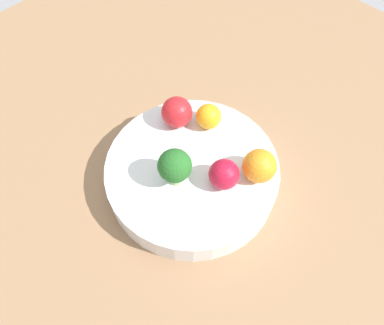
{
  "coord_description": "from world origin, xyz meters",
  "views": [
    {
      "loc": [
        -0.2,
        0.21,
        0.54
      ],
      "look_at": [
        0.0,
        0.0,
        0.07
      ],
      "focal_mm": 35.0,
      "sensor_mm": 36.0,
      "label": 1
    }
  ],
  "objects_px": {
    "apple_red": "(224,174)",
    "orange_back": "(259,166)",
    "orange_front": "(209,116)",
    "apple_green": "(177,112)",
    "broccoli": "(174,166)",
    "bowl": "(192,174)"
  },
  "relations": [
    {
      "from": "apple_red",
      "to": "orange_back",
      "type": "bearing_deg",
      "value": -122.12
    },
    {
      "from": "orange_front",
      "to": "apple_green",
      "type": "bearing_deg",
      "value": 38.45
    },
    {
      "from": "broccoli",
      "to": "orange_back",
      "type": "height_order",
      "value": "broccoli"
    },
    {
      "from": "orange_back",
      "to": "apple_red",
      "type": "bearing_deg",
      "value": 57.88
    },
    {
      "from": "bowl",
      "to": "apple_green",
      "type": "distance_m",
      "value": 0.1
    },
    {
      "from": "orange_front",
      "to": "apple_red",
      "type": "bearing_deg",
      "value": 144.39
    },
    {
      "from": "orange_back",
      "to": "bowl",
      "type": "bearing_deg",
      "value": 35.25
    },
    {
      "from": "apple_red",
      "to": "orange_front",
      "type": "xyz_separation_m",
      "value": [
        0.09,
        -0.06,
        -0.0
      ]
    },
    {
      "from": "broccoli",
      "to": "orange_front",
      "type": "xyz_separation_m",
      "value": [
        0.04,
        -0.11,
        -0.02
      ]
    },
    {
      "from": "broccoli",
      "to": "apple_green",
      "type": "height_order",
      "value": "broccoli"
    },
    {
      "from": "broccoli",
      "to": "orange_front",
      "type": "relative_size",
      "value": 1.6
    },
    {
      "from": "apple_green",
      "to": "orange_back",
      "type": "bearing_deg",
      "value": -175.49
    },
    {
      "from": "broccoli",
      "to": "orange_back",
      "type": "relative_size",
      "value": 1.3
    },
    {
      "from": "apple_green",
      "to": "orange_back",
      "type": "distance_m",
      "value": 0.15
    },
    {
      "from": "orange_back",
      "to": "orange_front",
      "type": "bearing_deg",
      "value": -9.22
    },
    {
      "from": "broccoli",
      "to": "orange_back",
      "type": "bearing_deg",
      "value": -131.75
    },
    {
      "from": "apple_red",
      "to": "bowl",
      "type": "bearing_deg",
      "value": 12.88
    },
    {
      "from": "bowl",
      "to": "orange_front",
      "type": "xyz_separation_m",
      "value": [
        0.04,
        -0.07,
        0.04
      ]
    },
    {
      "from": "orange_front",
      "to": "orange_back",
      "type": "distance_m",
      "value": 0.12
    },
    {
      "from": "bowl",
      "to": "orange_back",
      "type": "bearing_deg",
      "value": -144.75
    },
    {
      "from": "apple_green",
      "to": "orange_front",
      "type": "relative_size",
      "value": 1.22
    },
    {
      "from": "apple_red",
      "to": "apple_green",
      "type": "distance_m",
      "value": 0.13
    }
  ]
}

